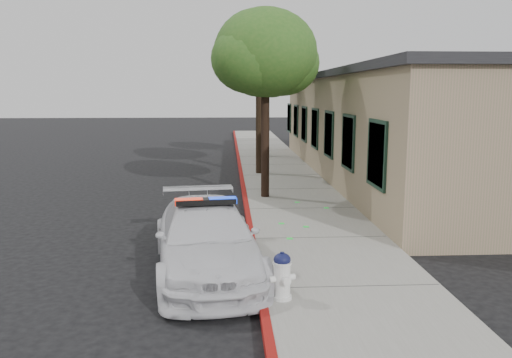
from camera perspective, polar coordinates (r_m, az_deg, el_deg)
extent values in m
plane|color=black|center=(11.74, -0.72, -7.37)|extent=(120.00, 120.00, 0.00)
cube|color=gray|center=(14.75, 5.01, -3.55)|extent=(3.20, 60.00, 0.15)
cube|color=maroon|center=(14.61, -0.99, -3.62)|extent=(0.14, 60.00, 0.16)
cube|color=#967962|center=(21.49, 16.42, 5.44)|extent=(7.00, 20.00, 4.00)
cube|color=black|center=(21.46, 16.69, 11.09)|extent=(7.30, 20.30, 0.24)
cube|color=black|center=(12.83, 13.37, 2.74)|extent=(0.08, 1.48, 1.68)
cube|color=black|center=(15.71, 10.28, 4.08)|extent=(0.08, 1.48, 1.68)
cube|color=black|center=(18.63, 8.15, 4.99)|extent=(0.08, 1.48, 1.68)
cube|color=black|center=(21.57, 6.60, 5.65)|extent=(0.08, 1.48, 1.68)
cube|color=black|center=(24.53, 5.42, 6.15)|extent=(0.08, 1.48, 1.68)
cube|color=black|center=(27.49, 4.49, 6.54)|extent=(0.08, 1.48, 1.68)
cube|color=black|center=(30.47, 3.74, 6.85)|extent=(0.08, 1.48, 1.68)
imported|color=silver|center=(9.83, -5.57, -6.70)|extent=(2.47, 4.87, 1.35)
cube|color=black|center=(9.65, -5.64, -2.50)|extent=(1.23, 0.43, 0.10)
cube|color=red|center=(9.63, -7.54, -2.54)|extent=(0.55, 0.30, 0.11)
cube|color=#0D36EB|center=(9.68, -3.75, -2.41)|extent=(0.55, 0.30, 0.11)
cylinder|color=white|center=(8.46, 2.91, -13.03)|extent=(0.32, 0.32, 0.06)
cylinder|color=white|center=(8.35, 2.93, -11.19)|extent=(0.27, 0.27, 0.52)
cylinder|color=white|center=(8.25, 2.95, -9.37)|extent=(0.31, 0.31, 0.04)
ellipsoid|color=#10133A|center=(8.23, 2.95, -8.99)|extent=(0.28, 0.28, 0.21)
cylinder|color=#10133A|center=(8.20, 2.96, -8.37)|extent=(0.07, 0.07, 0.06)
cylinder|color=white|center=(8.28, 1.88, -11.18)|extent=(0.14, 0.13, 0.10)
cylinder|color=white|center=(8.40, 3.97, -10.89)|extent=(0.14, 0.13, 0.10)
cylinder|color=white|center=(8.19, 3.38, -11.29)|extent=(0.16, 0.15, 0.13)
cylinder|color=black|center=(16.06, 1.04, 4.33)|extent=(0.26, 0.26, 3.59)
ellipsoid|color=#27551A|center=(16.04, 1.07, 13.95)|extent=(3.19, 3.19, 2.71)
ellipsoid|color=#27551A|center=(16.32, 2.87, 12.82)|extent=(2.39, 2.39, 2.03)
ellipsoid|color=#27551A|center=(15.73, -0.43, 13.31)|extent=(2.49, 2.49, 2.12)
cylinder|color=black|center=(20.86, 0.38, 6.28)|extent=(0.29, 0.29, 4.11)
ellipsoid|color=#2E561A|center=(20.91, 0.39, 14.68)|extent=(3.45, 3.45, 2.93)
ellipsoid|color=#2E561A|center=(21.34, 1.24, 13.67)|extent=(2.78, 2.78, 2.36)
ellipsoid|color=#2E561A|center=(20.54, -0.61, 14.14)|extent=(2.67, 2.67, 2.27)
cylinder|color=black|center=(26.53, 0.71, 6.22)|extent=(0.25, 0.25, 3.39)
ellipsoid|color=#28551A|center=(26.50, 0.73, 11.77)|extent=(2.90, 2.90, 2.47)
ellipsoid|color=#28551A|center=(26.63, 1.82, 11.13)|extent=(2.23, 2.23, 1.89)
ellipsoid|color=#28551A|center=(26.23, 0.01, 11.37)|extent=(2.32, 2.32, 1.97)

